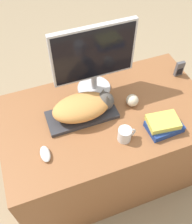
# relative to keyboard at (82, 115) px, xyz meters

# --- Properties ---
(ground_plane) EXTENTS (12.00, 12.00, 0.00)m
(ground_plane) POSITION_rel_keyboard_xyz_m (0.14, -0.39, -0.74)
(ground_plane) COLOR #998466
(desk) EXTENTS (1.25, 0.72, 0.72)m
(desk) POSITION_rel_keyboard_xyz_m (0.14, -0.03, -0.37)
(desk) COLOR brown
(desk) RESTS_ON ground_plane
(keyboard) EXTENTS (0.40, 0.18, 0.02)m
(keyboard) POSITION_rel_keyboard_xyz_m (0.00, 0.00, 0.00)
(keyboard) COLOR #2D2D33
(keyboard) RESTS_ON desk
(cat) EXTENTS (0.36, 0.19, 0.13)m
(cat) POSITION_rel_keyboard_xyz_m (0.02, 0.00, 0.07)
(cat) COLOR #D18C47
(cat) RESTS_ON keyboard
(monitor) EXTENTS (0.49, 0.21, 0.45)m
(monitor) POSITION_rel_keyboard_xyz_m (0.14, 0.18, 0.24)
(monitor) COLOR #B7B7BC
(monitor) RESTS_ON desk
(computer_mouse) EXTENTS (0.05, 0.10, 0.03)m
(computer_mouse) POSITION_rel_keyboard_xyz_m (-0.26, -0.18, 0.00)
(computer_mouse) COLOR silver
(computer_mouse) RESTS_ON desk
(coffee_mug) EXTENTS (0.10, 0.07, 0.08)m
(coffee_mug) POSITION_rel_keyboard_xyz_m (0.17, -0.23, 0.03)
(coffee_mug) COLOR silver
(coffee_mug) RESTS_ON desk
(baseball) EXTENTS (0.07, 0.07, 0.07)m
(baseball) POSITION_rel_keyboard_xyz_m (0.31, -0.02, 0.02)
(baseball) COLOR beige
(baseball) RESTS_ON desk
(phone) EXTENTS (0.05, 0.02, 0.11)m
(phone) POSITION_rel_keyboard_xyz_m (0.70, 0.11, 0.04)
(phone) COLOR #4C4C51
(phone) RESTS_ON desk
(book_stack) EXTENTS (0.20, 0.15, 0.07)m
(book_stack) POSITION_rel_keyboard_xyz_m (0.40, -0.24, 0.02)
(book_stack) COLOR navy
(book_stack) RESTS_ON desk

